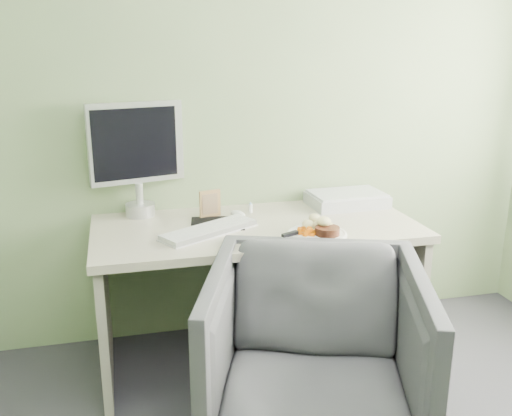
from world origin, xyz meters
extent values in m
plane|color=gray|center=(0.00, 2.00, 1.35)|extent=(3.50, 0.00, 3.50)
cube|color=#B7B199|center=(0.00, 1.62, 0.71)|extent=(1.60, 0.75, 0.04)
cube|color=gray|center=(-0.76, 1.62, 0.34)|extent=(0.04, 0.70, 0.69)
cube|color=gray|center=(0.76, 1.62, 0.34)|extent=(0.04, 0.70, 0.69)
cylinder|color=white|center=(0.23, 1.39, 0.74)|extent=(0.28, 0.28, 0.01)
cylinder|color=black|center=(0.27, 1.35, 0.76)|extent=(0.14, 0.14, 0.04)
ellipsoid|color=tan|center=(0.26, 1.44, 0.78)|extent=(0.15, 0.13, 0.07)
cube|color=#FF6D05|center=(0.18, 1.38, 0.77)|extent=(0.09, 0.08, 0.05)
cube|color=silver|center=(0.20, 1.42, 0.75)|extent=(0.13, 0.08, 0.01)
cube|color=black|center=(0.09, 1.37, 0.76)|extent=(0.09, 0.06, 0.02)
cube|color=black|center=(-0.19, 1.68, 0.73)|extent=(0.30, 0.27, 0.00)
cube|color=white|center=(-0.25, 1.55, 0.75)|extent=(0.50, 0.37, 0.02)
ellipsoid|color=white|center=(-0.06, 1.76, 0.75)|extent=(0.09, 0.12, 0.04)
cube|color=olive|center=(-0.20, 1.81, 0.80)|extent=(0.11, 0.04, 0.14)
cylinder|color=white|center=(0.02, 1.83, 0.75)|extent=(0.02, 0.02, 0.05)
cone|color=#84AAD4|center=(0.02, 1.83, 0.78)|extent=(0.02, 0.02, 0.02)
cube|color=#B9BCC0|center=(0.57, 1.84, 0.76)|extent=(0.42, 0.29, 0.06)
cylinder|color=silver|center=(-0.55, 1.92, 0.76)|extent=(0.15, 0.15, 0.06)
cylinder|color=silver|center=(-0.55, 1.92, 0.85)|extent=(0.04, 0.04, 0.11)
cube|color=silver|center=(-0.55, 1.95, 1.11)|extent=(0.48, 0.16, 0.41)
cube|color=black|center=(-0.55, 1.92, 1.11)|extent=(0.42, 0.11, 0.36)
imported|color=#393A3E|center=(0.06, 0.91, 0.39)|extent=(1.07, 1.09, 0.78)
camera|label=1|loc=(-0.65, -0.99, 1.60)|focal=40.00mm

